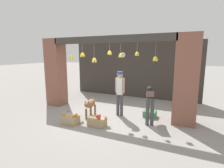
{
  "coord_description": "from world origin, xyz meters",
  "views": [
    {
      "loc": [
        2.73,
        -5.5,
        2.23
      ],
      "look_at": [
        0.0,
        0.44,
        1.07
      ],
      "focal_mm": 28.0,
      "sensor_mm": 36.0,
      "label": 1
    }
  ],
  "objects_px": {
    "shopkeeper": "(120,90)",
    "wall_clock": "(123,55)",
    "worker_stooping": "(150,100)",
    "produce_box_green": "(150,114)",
    "water_bottle": "(68,115)",
    "dog": "(90,104)",
    "fruit_crate_oranges": "(71,119)",
    "fruit_crate_apples": "(97,121)"
  },
  "relations": [
    {
      "from": "worker_stooping",
      "to": "fruit_crate_apples",
      "type": "xyz_separation_m",
      "value": [
        -1.41,
        -0.96,
        -0.6
      ]
    },
    {
      "from": "worker_stooping",
      "to": "produce_box_green",
      "type": "height_order",
      "value": "worker_stooping"
    },
    {
      "from": "water_bottle",
      "to": "dog",
      "type": "bearing_deg",
      "value": 33.09
    },
    {
      "from": "shopkeeper",
      "to": "produce_box_green",
      "type": "xyz_separation_m",
      "value": [
        1.02,
        0.32,
        -0.82
      ]
    },
    {
      "from": "worker_stooping",
      "to": "fruit_crate_oranges",
      "type": "bearing_deg",
      "value": -166.95
    },
    {
      "from": "wall_clock",
      "to": "dog",
      "type": "bearing_deg",
      "value": -88.1
    },
    {
      "from": "wall_clock",
      "to": "worker_stooping",
      "type": "bearing_deg",
      "value": -54.98
    },
    {
      "from": "fruit_crate_oranges",
      "to": "produce_box_green",
      "type": "distance_m",
      "value": 2.73
    },
    {
      "from": "worker_stooping",
      "to": "wall_clock",
      "type": "distance_m",
      "value": 3.93
    },
    {
      "from": "worker_stooping",
      "to": "fruit_crate_apples",
      "type": "height_order",
      "value": "worker_stooping"
    },
    {
      "from": "produce_box_green",
      "to": "wall_clock",
      "type": "height_order",
      "value": "wall_clock"
    },
    {
      "from": "dog",
      "to": "fruit_crate_oranges",
      "type": "bearing_deg",
      "value": -31.65
    },
    {
      "from": "worker_stooping",
      "to": "wall_clock",
      "type": "bearing_deg",
      "value": 110.34
    },
    {
      "from": "fruit_crate_oranges",
      "to": "produce_box_green",
      "type": "height_order",
      "value": "fruit_crate_oranges"
    },
    {
      "from": "water_bottle",
      "to": "worker_stooping",
      "type": "bearing_deg",
      "value": 17.34
    },
    {
      "from": "fruit_crate_oranges",
      "to": "water_bottle",
      "type": "distance_m",
      "value": 0.53
    },
    {
      "from": "dog",
      "to": "shopkeeper",
      "type": "distance_m",
      "value": 1.15
    },
    {
      "from": "shopkeeper",
      "to": "produce_box_green",
      "type": "height_order",
      "value": "shopkeeper"
    },
    {
      "from": "produce_box_green",
      "to": "wall_clock",
      "type": "xyz_separation_m",
      "value": [
        -2.02,
        2.51,
        2.03
      ]
    },
    {
      "from": "shopkeeper",
      "to": "fruit_crate_oranges",
      "type": "bearing_deg",
      "value": 46.35
    },
    {
      "from": "dog",
      "to": "produce_box_green",
      "type": "relative_size",
      "value": 2.27
    },
    {
      "from": "fruit_crate_apples",
      "to": "produce_box_green",
      "type": "height_order",
      "value": "fruit_crate_apples"
    },
    {
      "from": "worker_stooping",
      "to": "fruit_crate_apples",
      "type": "bearing_deg",
      "value": -160.31
    },
    {
      "from": "wall_clock",
      "to": "produce_box_green",
      "type": "bearing_deg",
      "value": -51.17
    },
    {
      "from": "worker_stooping",
      "to": "produce_box_green",
      "type": "xyz_separation_m",
      "value": [
        -0.09,
        0.5,
        -0.63
      ]
    },
    {
      "from": "fruit_crate_oranges",
      "to": "wall_clock",
      "type": "bearing_deg",
      "value": 88.1
    },
    {
      "from": "fruit_crate_apples",
      "to": "wall_clock",
      "type": "relative_size",
      "value": 1.92
    },
    {
      "from": "worker_stooping",
      "to": "water_bottle",
      "type": "relative_size",
      "value": 4.35
    },
    {
      "from": "fruit_crate_apples",
      "to": "water_bottle",
      "type": "distance_m",
      "value": 1.23
    },
    {
      "from": "shopkeeper",
      "to": "wall_clock",
      "type": "height_order",
      "value": "wall_clock"
    },
    {
      "from": "dog",
      "to": "worker_stooping",
      "type": "distance_m",
      "value": 2.05
    },
    {
      "from": "dog",
      "to": "water_bottle",
      "type": "bearing_deg",
      "value": -70.51
    },
    {
      "from": "produce_box_green",
      "to": "wall_clock",
      "type": "bearing_deg",
      "value": 128.83
    },
    {
      "from": "fruit_crate_apples",
      "to": "wall_clock",
      "type": "bearing_deg",
      "value": 100.0
    },
    {
      "from": "dog",
      "to": "shopkeeper",
      "type": "height_order",
      "value": "shopkeeper"
    },
    {
      "from": "dog",
      "to": "wall_clock",
      "type": "xyz_separation_m",
      "value": [
        -0.11,
        3.41,
        1.68
      ]
    },
    {
      "from": "fruit_crate_oranges",
      "to": "worker_stooping",
      "type": "bearing_deg",
      "value": 27.72
    },
    {
      "from": "dog",
      "to": "worker_stooping",
      "type": "relative_size",
      "value": 0.88
    },
    {
      "from": "shopkeeper",
      "to": "wall_clock",
      "type": "distance_m",
      "value": 3.23
    },
    {
      "from": "dog",
      "to": "shopkeeper",
      "type": "relative_size",
      "value": 0.61
    },
    {
      "from": "shopkeeper",
      "to": "dog",
      "type": "bearing_deg",
      "value": 29.61
    },
    {
      "from": "dog",
      "to": "fruit_crate_oranges",
      "type": "height_order",
      "value": "dog"
    }
  ]
}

